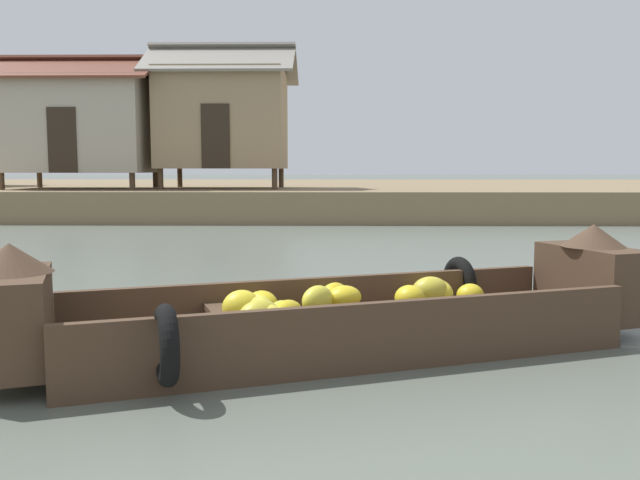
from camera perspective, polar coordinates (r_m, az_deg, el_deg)
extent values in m
plane|color=#596056|center=(10.71, -2.32, -1.69)|extent=(300.00, 300.00, 0.00)
cube|color=#7F6B4C|center=(27.17, -0.25, 3.89)|extent=(160.00, 20.00, 0.84)
cube|color=#473323|center=(5.40, 1.99, -8.77)|extent=(4.46, 2.62, 0.12)
cube|color=#473323|center=(5.87, 0.00, -5.04)|extent=(4.06, 1.53, 0.38)
cube|color=#473323|center=(4.82, 4.46, -7.52)|extent=(4.06, 1.53, 0.38)
cube|color=#473323|center=(6.54, 21.92, -3.25)|extent=(0.79, 1.14, 0.63)
cone|color=#473323|center=(6.49, 22.06, 0.36)|extent=(0.72, 0.72, 0.20)
cube|color=#473323|center=(5.01, -24.50, -6.10)|extent=(0.79, 1.14, 0.63)
cone|color=#473323|center=(4.94, -24.71, -1.39)|extent=(0.72, 0.72, 0.20)
cube|color=#473323|center=(5.09, -7.75, -6.60)|extent=(0.57, 1.11, 0.05)
torus|color=black|center=(6.57, 11.65, -3.64)|extent=(0.29, 0.53, 0.52)
torus|color=black|center=(4.34, -12.82, -8.65)|extent=(0.29, 0.53, 0.52)
ellipsoid|color=yellow|center=(6.07, 9.81, -4.41)|extent=(0.37, 0.39, 0.25)
ellipsoid|color=yellow|center=(5.29, -6.64, -5.63)|extent=(0.39, 0.37, 0.27)
ellipsoid|color=yellow|center=(5.41, 2.05, -4.83)|extent=(0.35, 0.33, 0.19)
ellipsoid|color=yellow|center=(5.58, 7.57, -4.85)|extent=(0.29, 0.30, 0.21)
ellipsoid|color=yellow|center=(5.46, -4.91, -5.48)|extent=(0.36, 0.38, 0.23)
ellipsoid|color=gold|center=(5.98, 9.29, -4.22)|extent=(0.37, 0.31, 0.24)
ellipsoid|color=yellow|center=(6.20, 12.55, -4.58)|extent=(0.33, 0.32, 0.21)
ellipsoid|color=yellow|center=(4.85, -4.52, -6.59)|extent=(0.37, 0.36, 0.22)
ellipsoid|color=yellow|center=(4.98, -2.89, -6.22)|extent=(0.33, 0.38, 0.20)
ellipsoid|color=yellow|center=(5.28, -0.20, -5.11)|extent=(0.34, 0.36, 0.23)
ellipsoid|color=gold|center=(4.85, -5.11, -6.53)|extent=(0.41, 0.39, 0.25)
ellipsoid|color=yellow|center=(5.13, -3.27, -6.14)|extent=(0.23, 0.29, 0.19)
ellipsoid|color=yellow|center=(4.97, -4.99, -6.21)|extent=(0.28, 0.32, 0.27)
ellipsoid|color=yellow|center=(5.66, 1.23, -4.76)|extent=(0.34, 0.36, 0.23)
cylinder|color=#4C3826|center=(21.08, -25.27, 4.50)|extent=(0.16, 0.16, 0.48)
cylinder|color=#4C3826|center=(19.73, -15.55, 4.79)|extent=(0.16, 0.16, 0.48)
cylinder|color=#4C3826|center=(23.34, -22.56, 4.71)|extent=(0.16, 0.16, 0.48)
cylinder|color=#4C3826|center=(22.12, -13.70, 4.95)|extent=(0.16, 0.16, 0.48)
cube|color=#B2A893|center=(21.53, -19.50, 9.02)|extent=(4.10, 2.89, 2.73)
cube|color=#2D2319|center=(20.14, -20.92, 7.87)|extent=(0.80, 0.04, 1.80)
cube|color=brown|center=(21.01, -20.37, 13.50)|extent=(4.80, 1.94, 0.86)
cube|color=brown|center=(22.35, -18.98, 13.08)|extent=(4.80, 1.94, 0.86)
cylinder|color=#4C3826|center=(19.90, -13.30, 5.02)|extent=(0.16, 0.16, 0.60)
cylinder|color=#4C3826|center=(19.35, -3.85, 5.15)|extent=(0.16, 0.16, 0.60)
cylinder|color=#4C3826|center=(22.28, -11.73, 5.15)|extent=(0.16, 0.16, 0.60)
cylinder|color=#4C3826|center=(21.80, -3.29, 5.25)|extent=(0.16, 0.16, 0.60)
cube|color=#9E8460|center=(20.82, -8.14, 9.97)|extent=(3.67, 2.85, 2.90)
cube|color=#2D2319|center=(19.36, -8.81, 8.64)|extent=(0.80, 0.04, 1.80)
cube|color=gray|center=(20.32, -8.55, 14.99)|extent=(4.37, 1.91, 1.05)
cube|color=gray|center=(21.71, -7.90, 14.42)|extent=(4.37, 1.91, 1.05)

